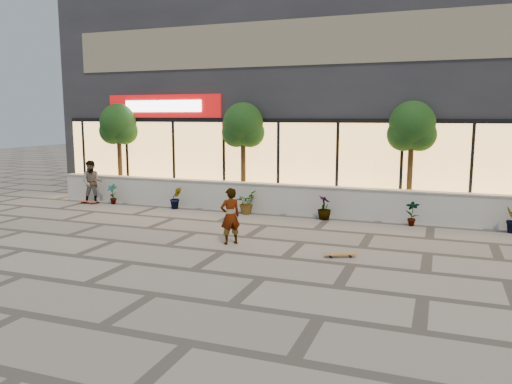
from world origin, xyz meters
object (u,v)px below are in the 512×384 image
(tree_west, at_px, (118,127))
(skater_center, at_px, (230,216))
(skateboard_center, at_px, (340,254))
(tree_midwest, at_px, (243,128))
(skateboard_left, at_px, (88,202))
(tree_mideast, at_px, (412,129))
(skater_left, at_px, (92,182))

(tree_west, relative_size, skater_center, 2.57)
(skateboard_center, bearing_deg, tree_west, 127.49)
(tree_midwest, bearing_deg, tree_west, 180.00)
(tree_west, relative_size, skateboard_left, 4.82)
(tree_west, distance_m, tree_mideast, 11.50)
(skater_center, bearing_deg, tree_midwest, -116.77)
(skateboard_center, xyz_separation_m, skateboard_left, (-10.77, 4.04, 0.00))
(tree_midwest, xyz_separation_m, skater_center, (1.74, -5.28, -2.22))
(tree_west, distance_m, skater_left, 2.57)
(skateboard_left, bearing_deg, tree_mideast, 8.86)
(tree_mideast, bearing_deg, skater_center, -128.89)
(skateboard_center, bearing_deg, tree_midwest, 106.55)
(tree_mideast, xyz_separation_m, skateboard_left, (-12.00, -1.50, -2.90))
(tree_mideast, xyz_separation_m, skater_center, (-4.26, -5.28, -2.22))
(skater_left, height_order, skateboard_center, skater_left)
(skater_center, bearing_deg, skateboard_center, 130.18)
(skateboard_center, bearing_deg, skater_center, 151.00)
(tree_west, bearing_deg, tree_midwest, 0.00)
(tree_mideast, height_order, skater_center, tree_mideast)
(skater_left, bearing_deg, skateboard_left, 179.36)
(tree_mideast, xyz_separation_m, skateboard_center, (-1.23, -5.54, -2.91))
(tree_midwest, height_order, skater_left, tree_midwest)
(skater_center, relative_size, skateboard_left, 1.88)
(tree_mideast, height_order, skater_left, tree_mideast)
(skater_center, distance_m, skateboard_center, 3.12)
(tree_west, xyz_separation_m, skateboard_center, (10.27, -5.54, -2.91))
(skater_center, bearing_deg, skater_left, -72.16)
(skater_left, bearing_deg, tree_west, 47.24)
(skateboard_center, height_order, skateboard_left, skateboard_left)
(tree_midwest, bearing_deg, tree_mideast, 0.00)
(tree_west, distance_m, skater_center, 9.23)
(tree_mideast, height_order, skateboard_left, tree_mideast)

